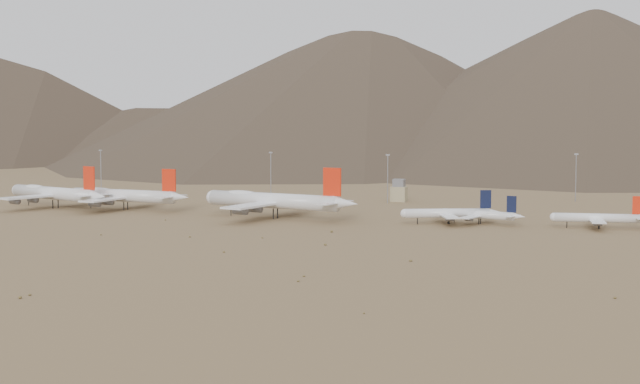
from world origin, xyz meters
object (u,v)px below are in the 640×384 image
(narrowbody_b, at_px, (481,215))
(control_tower, at_px, (399,192))
(widebody_centre, at_px, (124,195))
(widebody_west, at_px, (54,193))
(widebody_east, at_px, (273,200))
(narrowbody_a, at_px, (449,213))

(narrowbody_b, height_order, control_tower, narrowbody_b)
(widebody_centre, distance_m, control_tower, 143.98)
(widebody_centre, height_order, control_tower, widebody_centre)
(widebody_west, height_order, widebody_east, widebody_east)
(widebody_east, height_order, narrowbody_a, widebody_east)
(widebody_centre, bearing_deg, narrowbody_a, 3.94)
(widebody_east, height_order, control_tower, widebody_east)
(widebody_east, xyz_separation_m, narrowbody_b, (90.22, 5.53, -3.98))
(widebody_east, distance_m, control_tower, 102.89)
(widebody_east, distance_m, narrowbody_b, 90.48)
(widebody_centre, height_order, narrowbody_a, widebody_centre)
(widebody_west, height_order, narrowbody_a, widebody_west)
(widebody_east, bearing_deg, widebody_centre, -176.30)
(narrowbody_a, bearing_deg, control_tower, 92.46)
(narrowbody_a, relative_size, narrowbody_b, 1.10)
(widebody_west, xyz_separation_m, control_tower, (155.50, 84.89, -2.13))
(widebody_west, relative_size, narrowbody_b, 1.87)
(narrowbody_b, xyz_separation_m, control_tower, (-54.24, 90.82, 1.22))
(widebody_east, height_order, narrowbody_b, widebody_east)
(widebody_east, xyz_separation_m, control_tower, (35.99, 96.35, -2.75))
(widebody_centre, relative_size, widebody_east, 0.89)
(widebody_centre, bearing_deg, widebody_east, -1.72)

